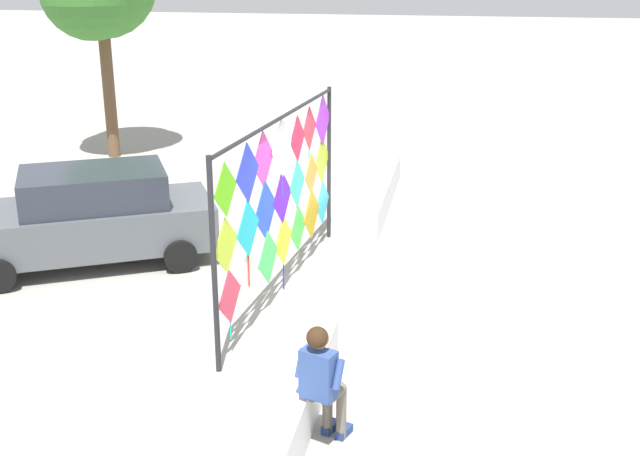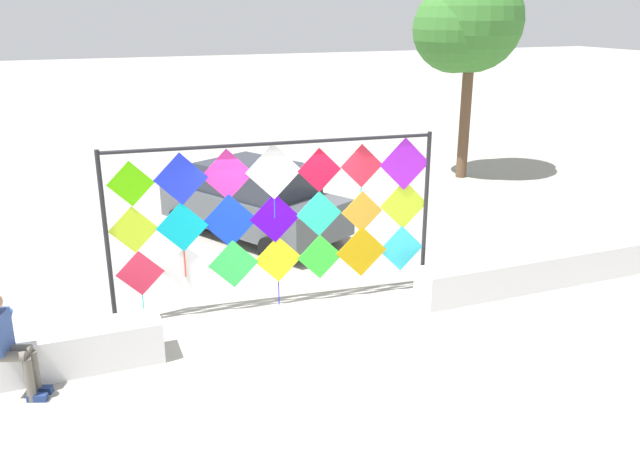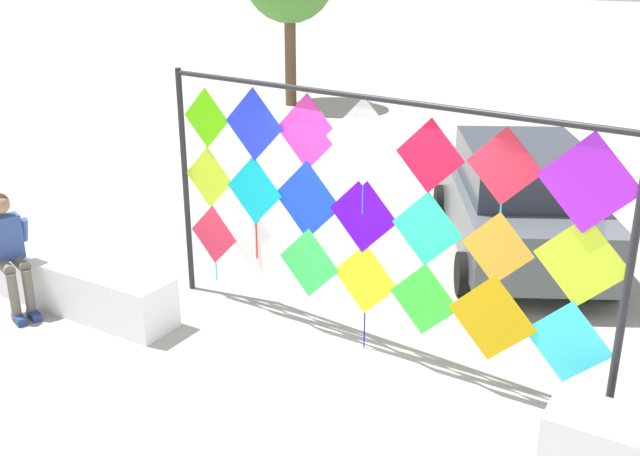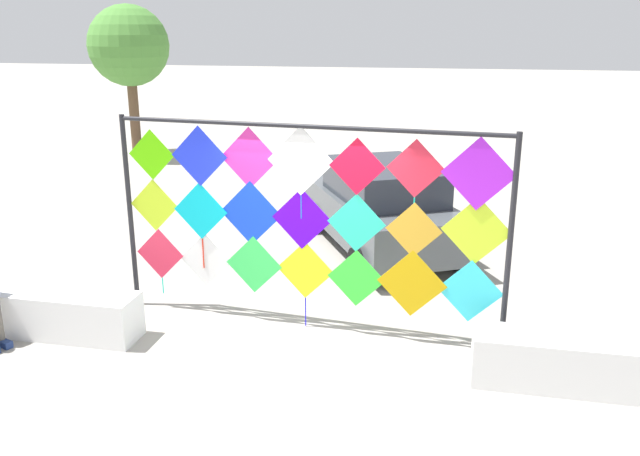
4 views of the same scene
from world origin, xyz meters
TOP-DOWN VIEW (x-y plane):
  - ground at (0.00, 0.00)m, footprint 120.00×120.00m
  - kite_display_rack at (-0.05, 0.63)m, footprint 5.17×0.55m
  - parked_car at (0.51, 4.08)m, footprint 3.47×4.43m
  - tree_broadleaf at (-8.12, 11.54)m, footprint 2.66×2.69m

SIDE VIEW (x-z plane):
  - ground at x=0.00m, z-range 0.00..0.00m
  - parked_car at x=0.51m, z-range 0.01..1.60m
  - kite_display_rack at x=-0.05m, z-range 0.27..3.02m
  - tree_broadleaf at x=-8.12m, z-range 1.04..5.58m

